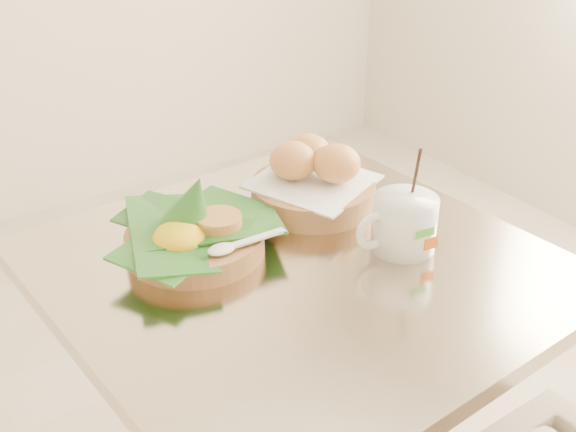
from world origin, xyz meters
TOP-DOWN VIEW (x-y plane):
  - cafe_table at (0.12, -0.03)m, footprint 0.74×0.74m
  - rice_basket at (0.01, 0.08)m, footprint 0.27×0.27m
  - bread_basket at (0.26, 0.12)m, footprint 0.24×0.24m
  - coffee_mug at (0.28, -0.09)m, footprint 0.14×0.10m

SIDE VIEW (x-z plane):
  - cafe_table at x=0.12m, z-range 0.15..0.90m
  - rice_basket at x=0.01m, z-range 0.72..0.85m
  - bread_basket at x=0.26m, z-range 0.74..0.85m
  - coffee_mug at x=0.28m, z-range 0.71..0.88m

